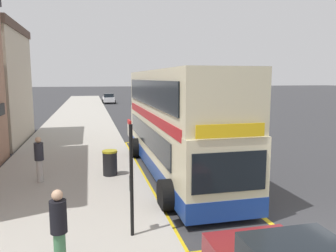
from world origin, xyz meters
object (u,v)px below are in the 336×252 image
object	(u,v)px
double_decker_bus	(176,125)
parked_car_white_behind	(109,98)
bus_stop_sign	(131,170)
pedestrian_waiting_near_sign	(39,157)
pedestrian_further_back	(59,227)
litter_bin	(110,163)

from	to	relation	value
double_decker_bus	parked_car_white_behind	xyz separation A→B (m)	(-0.55, 41.25, -1.27)
bus_stop_sign	pedestrian_waiting_near_sign	distance (m)	5.90
pedestrian_waiting_near_sign	pedestrian_further_back	bearing A→B (deg)	-78.92
double_decker_bus	pedestrian_further_back	bearing A→B (deg)	-121.46
pedestrian_waiting_near_sign	parked_car_white_behind	bearing A→B (deg)	83.23
double_decker_bus	bus_stop_sign	xyz separation A→B (m)	(-2.62, -5.65, -0.24)
parked_car_white_behind	litter_bin	xyz separation A→B (m)	(-2.29, -41.54, -0.14)
double_decker_bus	bus_stop_sign	distance (m)	6.24
litter_bin	double_decker_bus	bearing A→B (deg)	5.77
parked_car_white_behind	pedestrian_further_back	xyz separation A→B (m)	(-3.71, -48.21, 0.29)
double_decker_bus	pedestrian_further_back	size ratio (longest dim) A/B	6.54
bus_stop_sign	litter_bin	distance (m)	5.49
bus_stop_sign	parked_car_white_behind	xyz separation A→B (m)	(2.07, 46.90, -1.03)
parked_car_white_behind	bus_stop_sign	bearing A→B (deg)	-92.86
litter_bin	parked_car_white_behind	bearing A→B (deg)	86.84
pedestrian_further_back	litter_bin	size ratio (longest dim) A/B	1.70
double_decker_bus	parked_car_white_behind	world-z (taller)	double_decker_bus
pedestrian_waiting_near_sign	pedestrian_further_back	world-z (taller)	pedestrian_waiting_near_sign
bus_stop_sign	parked_car_white_behind	size ratio (longest dim) A/B	0.69
parked_car_white_behind	pedestrian_waiting_near_sign	size ratio (longest dim) A/B	2.40
bus_stop_sign	pedestrian_further_back	xyz separation A→B (m)	(-1.64, -1.31, -0.73)
bus_stop_sign	pedestrian_further_back	distance (m)	2.22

